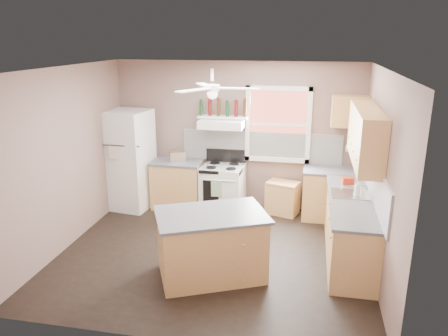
% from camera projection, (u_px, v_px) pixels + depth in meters
% --- Properties ---
extents(floor, '(4.50, 4.50, 0.00)m').
position_uv_depth(floor, '(214.00, 253.00, 6.52)').
color(floor, black).
rests_on(floor, ground).
extents(ceiling, '(4.50, 4.50, 0.00)m').
position_uv_depth(ceiling, '(212.00, 69.00, 5.73)').
color(ceiling, white).
rests_on(ceiling, ground).
extents(wall_back, '(4.50, 0.05, 2.70)m').
position_uv_depth(wall_back, '(237.00, 136.00, 8.03)').
color(wall_back, '#755B52').
rests_on(wall_back, ground).
extents(wall_right, '(0.05, 4.00, 2.70)m').
position_uv_depth(wall_right, '(383.00, 177.00, 5.70)').
color(wall_right, '#755B52').
rests_on(wall_right, ground).
extents(wall_left, '(0.05, 4.00, 2.70)m').
position_uv_depth(wall_left, '(65.00, 158.00, 6.55)').
color(wall_left, '#755B52').
rests_on(wall_left, ground).
extents(backsplash_back, '(2.90, 0.03, 0.55)m').
position_uv_depth(backsplash_back, '(261.00, 147.00, 7.95)').
color(backsplash_back, white).
rests_on(backsplash_back, wall_back).
extents(backsplash_right, '(0.03, 2.60, 0.55)m').
position_uv_depth(backsplash_right, '(375.00, 182.00, 6.04)').
color(backsplash_right, white).
rests_on(backsplash_right, wall_right).
extents(window_view, '(1.00, 0.02, 1.20)m').
position_uv_depth(window_view, '(278.00, 124.00, 7.77)').
color(window_view, brown).
rests_on(window_view, wall_back).
extents(window_frame, '(1.16, 0.07, 1.36)m').
position_uv_depth(window_frame, '(278.00, 125.00, 7.75)').
color(window_frame, white).
rests_on(window_frame, wall_back).
extents(refrigerator, '(0.87, 0.85, 1.83)m').
position_uv_depth(refrigerator, '(129.00, 160.00, 8.07)').
color(refrigerator, white).
rests_on(refrigerator, floor).
extents(base_cabinet_left, '(0.90, 0.60, 0.86)m').
position_uv_depth(base_cabinet_left, '(178.00, 185.00, 8.18)').
color(base_cabinet_left, tan).
rests_on(base_cabinet_left, floor).
extents(counter_left, '(0.92, 0.62, 0.04)m').
position_uv_depth(counter_left, '(177.00, 162.00, 8.05)').
color(counter_left, '#4D4D50').
rests_on(counter_left, base_cabinet_left).
extents(toaster, '(0.32, 0.25, 0.18)m').
position_uv_depth(toaster, '(178.00, 156.00, 8.02)').
color(toaster, silver).
rests_on(toaster, counter_left).
extents(stove, '(0.77, 0.68, 0.86)m').
position_uv_depth(stove, '(223.00, 189.00, 7.99)').
color(stove, white).
rests_on(stove, floor).
extents(range_hood, '(0.78, 0.50, 0.14)m').
position_uv_depth(range_hood, '(222.00, 124.00, 7.73)').
color(range_hood, white).
rests_on(range_hood, wall_back).
extents(bottle_shelf, '(0.90, 0.26, 0.03)m').
position_uv_depth(bottle_shelf, '(223.00, 117.00, 7.82)').
color(bottle_shelf, white).
rests_on(bottle_shelf, range_hood).
extents(cart, '(0.64, 0.52, 0.55)m').
position_uv_depth(cart, '(282.00, 199.00, 7.91)').
color(cart, tan).
rests_on(cart, floor).
extents(base_cabinet_corner, '(1.00, 0.60, 0.86)m').
position_uv_depth(base_cabinet_corner, '(331.00, 195.00, 7.66)').
color(base_cabinet_corner, tan).
rests_on(base_cabinet_corner, floor).
extents(base_cabinet_right, '(0.60, 2.20, 0.86)m').
position_uv_depth(base_cabinet_right, '(349.00, 229.00, 6.31)').
color(base_cabinet_right, tan).
rests_on(base_cabinet_right, floor).
extents(counter_corner, '(1.02, 0.62, 0.04)m').
position_uv_depth(counter_corner, '(333.00, 171.00, 7.53)').
color(counter_corner, '#4D4D50').
rests_on(counter_corner, base_cabinet_corner).
extents(counter_right, '(0.62, 2.22, 0.04)m').
position_uv_depth(counter_right, '(351.00, 200.00, 6.18)').
color(counter_right, '#4D4D50').
rests_on(counter_right, base_cabinet_right).
extents(sink, '(0.55, 0.45, 0.03)m').
position_uv_depth(sink, '(350.00, 194.00, 6.36)').
color(sink, silver).
rests_on(sink, counter_right).
extents(faucet, '(0.03, 0.03, 0.14)m').
position_uv_depth(faucet, '(362.00, 190.00, 6.31)').
color(faucet, silver).
rests_on(faucet, sink).
extents(upper_cabinet_right, '(0.33, 1.80, 0.76)m').
position_uv_depth(upper_cabinet_right, '(366.00, 136.00, 6.08)').
color(upper_cabinet_right, tan).
rests_on(upper_cabinet_right, wall_right).
extents(upper_cabinet_corner, '(0.60, 0.33, 0.52)m').
position_uv_depth(upper_cabinet_corner, '(350.00, 111.00, 7.32)').
color(upper_cabinet_corner, tan).
rests_on(upper_cabinet_corner, wall_back).
extents(paper_towel, '(0.26, 0.12, 0.12)m').
position_uv_depth(paper_towel, '(354.00, 149.00, 7.51)').
color(paper_towel, white).
rests_on(paper_towel, wall_back).
extents(island, '(1.57, 1.33, 0.86)m').
position_uv_depth(island, '(211.00, 246.00, 5.81)').
color(island, tan).
rests_on(island, floor).
extents(island_top, '(1.68, 1.44, 0.04)m').
position_uv_depth(island_top, '(211.00, 215.00, 5.67)').
color(island_top, '#4D4D50').
rests_on(island_top, island).
extents(ceiling_fan_hub, '(0.20, 0.20, 0.08)m').
position_uv_depth(ceiling_fan_hub, '(212.00, 88.00, 5.81)').
color(ceiling_fan_hub, white).
rests_on(ceiling_fan_hub, ceiling).
extents(soap_bottle, '(0.14, 0.14, 0.26)m').
position_uv_depth(soap_bottle, '(358.00, 188.00, 6.23)').
color(soap_bottle, silver).
rests_on(soap_bottle, counter_right).
extents(red_caddy, '(0.20, 0.16, 0.10)m').
position_uv_depth(red_caddy, '(347.00, 181.00, 6.80)').
color(red_caddy, '#A9240E').
rests_on(red_caddy, counter_right).
extents(wine_bottles, '(0.86, 0.06, 0.31)m').
position_uv_depth(wine_bottles, '(223.00, 108.00, 7.77)').
color(wine_bottles, '#143819').
rests_on(wine_bottles, bottle_shelf).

